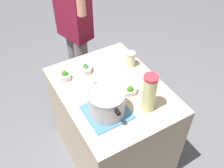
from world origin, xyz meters
name	(u,v)px	position (x,y,z in m)	size (l,w,h in m)	color
ground_plane	(112,150)	(0.00, 0.00, 0.00)	(8.00, 8.00, 0.00)	slate
counter_slab	(112,123)	(0.00, 0.00, 0.43)	(1.01, 0.78, 0.87)	#BDAB8E
dish_cloth	(107,112)	(-0.19, 0.15, 0.87)	(0.29, 0.30, 0.01)	teal
cooking_pot	(107,103)	(-0.19, 0.15, 0.97)	(0.33, 0.26, 0.18)	#B7B7BC
lemonade_pitcher	(149,93)	(-0.30, -0.12, 1.02)	(0.10, 0.10, 0.30)	#DFE492
mason_jar	(130,59)	(0.17, -0.28, 0.93)	(0.09, 0.09, 0.13)	beige
broccoli_bowl_front	(130,89)	(-0.10, -0.10, 0.90)	(0.12, 0.12, 0.08)	silver
broccoli_bowl_center	(85,69)	(0.29, 0.09, 0.90)	(0.13, 0.13, 0.07)	silver
broccoli_bowl_back	(65,76)	(0.29, 0.27, 0.90)	(0.10, 0.10, 0.08)	silver
person_cook	(75,28)	(0.90, -0.09, 0.91)	(0.50, 0.29, 1.65)	slate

